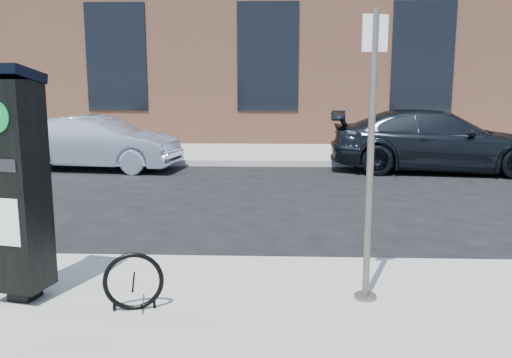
# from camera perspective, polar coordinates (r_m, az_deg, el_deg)

# --- Properties ---
(ground) EXTENTS (120.00, 120.00, 0.00)m
(ground) POSITION_cam_1_polar(r_m,az_deg,el_deg) (6.46, -1.00, -9.53)
(ground) COLOR black
(ground) RESTS_ON ground
(sidewalk_far) EXTENTS (60.00, 12.00, 0.15)m
(sidewalk_far) POSITION_cam_1_polar(r_m,az_deg,el_deg) (20.19, 1.33, 4.14)
(sidewalk_far) COLOR gray
(sidewalk_far) RESTS_ON ground
(curb_near) EXTENTS (60.00, 0.12, 0.16)m
(curb_near) POSITION_cam_1_polar(r_m,az_deg,el_deg) (6.42, -1.02, -8.96)
(curb_near) COLOR #9E9B93
(curb_near) RESTS_ON ground
(curb_far) EXTENTS (60.00, 0.12, 0.16)m
(curb_far) POSITION_cam_1_polar(r_m,az_deg,el_deg) (14.26, 0.89, 1.65)
(curb_far) COLOR #9E9B93
(curb_far) RESTS_ON ground
(building) EXTENTS (28.00, 10.05, 8.25)m
(building) POSITION_cam_1_polar(r_m,az_deg,el_deg) (23.16, 1.52, 14.99)
(building) COLOR #9A6146
(building) RESTS_ON ground
(parking_kiosk) EXTENTS (0.59, 0.54, 2.19)m
(parking_kiosk) POSITION_cam_1_polar(r_m,az_deg,el_deg) (5.42, -23.91, -0.33)
(parking_kiosk) COLOR black
(parking_kiosk) RESTS_ON sidewalk_near
(sign_pole) EXTENTS (0.23, 0.21, 2.66)m
(sign_pole) POSITION_cam_1_polar(r_m,az_deg,el_deg) (5.04, 11.94, 1.90)
(sign_pole) COLOR #615C55
(sign_pole) RESTS_ON sidewalk_near
(bike_rack) EXTENTS (0.54, 0.17, 0.54)m
(bike_rack) POSITION_cam_1_polar(r_m,az_deg,el_deg) (5.06, -12.77, -10.51)
(bike_rack) COLOR black
(bike_rack) RESTS_ON sidewalk_near
(car_silver) EXTENTS (4.25, 1.92, 1.35)m
(car_silver) POSITION_cam_1_polar(r_m,az_deg,el_deg) (14.20, -16.36, 3.65)
(car_silver) COLOR #9BABC6
(car_silver) RESTS_ON ground
(car_dark) EXTENTS (5.43, 2.72, 1.51)m
(car_dark) POSITION_cam_1_polar(r_m,az_deg,el_deg) (14.11, 18.54, 3.83)
(car_dark) COLOR black
(car_dark) RESTS_ON ground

